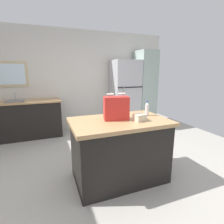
{
  "coord_description": "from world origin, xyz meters",
  "views": [
    {
      "loc": [
        -0.77,
        -2.25,
        1.56
      ],
      "look_at": [
        0.18,
        0.2,
        0.95
      ],
      "focal_mm": 28.07,
      "sensor_mm": 36.0,
      "label": 1
    }
  ],
  "objects_px": {
    "refrigerator": "(125,94)",
    "bottle": "(147,109)",
    "kitchen_island": "(120,150)",
    "tall_cabinet": "(145,89)",
    "shopping_bag": "(116,108)",
    "small_box": "(140,118)"
  },
  "relations": [
    {
      "from": "kitchen_island",
      "to": "refrigerator",
      "type": "relative_size",
      "value": 0.73
    },
    {
      "from": "kitchen_island",
      "to": "tall_cabinet",
      "type": "relative_size",
      "value": 0.64
    },
    {
      "from": "refrigerator",
      "to": "small_box",
      "type": "bearing_deg",
      "value": -111.05
    },
    {
      "from": "refrigerator",
      "to": "shopping_bag",
      "type": "distance_m",
      "value": 2.57
    },
    {
      "from": "kitchen_island",
      "to": "shopping_bag",
      "type": "height_order",
      "value": "shopping_bag"
    },
    {
      "from": "kitchen_island",
      "to": "small_box",
      "type": "distance_m",
      "value": 0.56
    },
    {
      "from": "bottle",
      "to": "tall_cabinet",
      "type": "bearing_deg",
      "value": 59.19
    },
    {
      "from": "refrigerator",
      "to": "tall_cabinet",
      "type": "relative_size",
      "value": 0.87
    },
    {
      "from": "kitchen_island",
      "to": "refrigerator",
      "type": "bearing_deg",
      "value": 62.96
    },
    {
      "from": "kitchen_island",
      "to": "bottle",
      "type": "bearing_deg",
      "value": 10.13
    },
    {
      "from": "kitchen_island",
      "to": "tall_cabinet",
      "type": "distance_m",
      "value": 3.0
    },
    {
      "from": "refrigerator",
      "to": "tall_cabinet",
      "type": "height_order",
      "value": "tall_cabinet"
    },
    {
      "from": "refrigerator",
      "to": "shopping_bag",
      "type": "bearing_deg",
      "value": -118.23
    },
    {
      "from": "shopping_bag",
      "to": "small_box",
      "type": "xyz_separation_m",
      "value": [
        0.28,
        -0.18,
        -0.12
      ]
    },
    {
      "from": "refrigerator",
      "to": "shopping_bag",
      "type": "xyz_separation_m",
      "value": [
        -1.22,
        -2.26,
        0.13
      ]
    },
    {
      "from": "kitchen_island",
      "to": "shopping_bag",
      "type": "relative_size",
      "value": 3.66
    },
    {
      "from": "shopping_bag",
      "to": "small_box",
      "type": "bearing_deg",
      "value": -32.97
    },
    {
      "from": "refrigerator",
      "to": "bottle",
      "type": "distance_m",
      "value": 2.33
    },
    {
      "from": "refrigerator",
      "to": "small_box",
      "type": "height_order",
      "value": "refrigerator"
    },
    {
      "from": "kitchen_island",
      "to": "shopping_bag",
      "type": "distance_m",
      "value": 0.61
    },
    {
      "from": "tall_cabinet",
      "to": "small_box",
      "type": "relative_size",
      "value": 14.24
    },
    {
      "from": "small_box",
      "to": "shopping_bag",
      "type": "bearing_deg",
      "value": 147.03
    }
  ]
}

